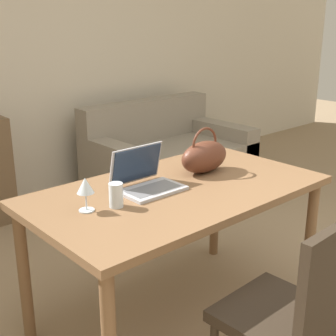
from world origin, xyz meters
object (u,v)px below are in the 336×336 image
(chair, at_px, (297,310))
(drinking_glass, at_px, (116,195))
(couch, at_px, (168,159))
(wine_glass, at_px, (85,187))
(handbag, at_px, (204,156))
(laptop, at_px, (145,178))

(chair, bearing_deg, drinking_glass, 106.69)
(chair, distance_m, couch, 2.88)
(couch, xyz_separation_m, drinking_glass, (-1.77, -1.63, 0.55))
(drinking_glass, bearing_deg, wine_glass, 159.12)
(handbag, bearing_deg, couch, 54.46)
(wine_glass, bearing_deg, drinking_glass, -20.88)
(chair, bearing_deg, wine_glass, 113.12)
(chair, distance_m, wine_glass, 1.03)
(couch, distance_m, drinking_glass, 2.47)
(chair, height_order, wine_glass, wine_glass)
(laptop, relative_size, handbag, 1.00)
(chair, height_order, laptop, laptop)
(laptop, height_order, wine_glass, laptop)
(laptop, xyz_separation_m, wine_glass, (-0.38, -0.05, 0.06))
(wine_glass, xyz_separation_m, handbag, (0.80, 0.04, -0.02))
(couch, relative_size, drinking_glass, 13.29)
(laptop, bearing_deg, drinking_glass, -158.07)
(drinking_glass, height_order, handbag, handbag)
(couch, height_order, handbag, handbag)
(wine_glass, bearing_deg, couch, 39.75)
(laptop, distance_m, wine_glass, 0.39)
(chair, distance_m, laptop, 0.97)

